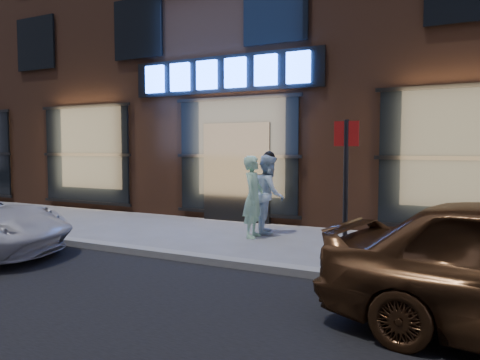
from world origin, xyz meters
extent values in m
plane|color=slate|center=(0.00, 0.00, 0.00)|extent=(90.00, 90.00, 0.00)
cube|color=gray|center=(0.00, 0.00, 0.06)|extent=(60.00, 0.25, 0.12)
cube|color=#54301E|center=(0.00, 8.00, 5.00)|extent=(30.00, 8.00, 10.00)
cube|color=black|center=(-0.40, 3.95, 3.60)|extent=(5.20, 0.06, 0.90)
cube|color=black|center=(0.00, 3.92, 1.20)|extent=(1.80, 0.10, 2.40)
cube|color=#FFBF72|center=(-5.00, 3.98, 1.60)|extent=(3.00, 0.04, 2.60)
cube|color=black|center=(-5.00, 3.94, 1.60)|extent=(3.20, 0.06, 2.80)
cube|color=#FFBF72|center=(0.00, 3.98, 1.60)|extent=(3.00, 0.04, 2.60)
cube|color=black|center=(0.00, 3.94, 1.60)|extent=(3.20, 0.06, 2.80)
cube|color=#FFBF72|center=(5.00, 3.98, 1.60)|extent=(3.00, 0.04, 2.60)
cube|color=black|center=(5.00, 3.94, 1.60)|extent=(3.20, 0.06, 2.80)
cube|color=black|center=(-7.00, 3.94, 5.00)|extent=(1.60, 0.06, 1.60)
cube|color=black|center=(-3.00, 3.94, 5.00)|extent=(1.60, 0.06, 1.60)
cube|color=black|center=(1.00, 3.94, 5.00)|extent=(1.60, 0.06, 1.60)
cube|color=#2659FF|center=(-2.40, 3.88, 3.60)|extent=(0.55, 0.12, 0.70)
cube|color=#2659FF|center=(-1.60, 3.88, 3.60)|extent=(0.55, 0.12, 0.70)
cube|color=#2659FF|center=(-0.80, 3.88, 3.60)|extent=(0.55, 0.12, 0.70)
cube|color=#2659FF|center=(0.00, 3.88, 3.60)|extent=(0.55, 0.12, 0.70)
cube|color=#2659FF|center=(0.80, 3.88, 3.60)|extent=(0.55, 0.12, 0.70)
cube|color=#2659FF|center=(1.60, 3.88, 3.60)|extent=(0.55, 0.12, 0.70)
imported|color=#C0FCC7|center=(1.27, 2.25, 0.82)|extent=(0.47, 0.65, 1.64)
imported|color=white|center=(1.35, 2.85, 0.83)|extent=(0.90, 0.99, 1.66)
cylinder|color=#262628|center=(3.63, 0.35, 1.10)|extent=(0.07, 0.07, 2.20)
cube|color=red|center=(3.63, 0.35, 2.00)|extent=(0.35, 0.04, 0.35)
camera|label=1|loc=(5.33, -6.15, 1.81)|focal=35.00mm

